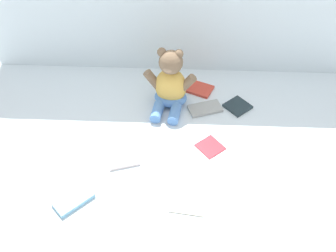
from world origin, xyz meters
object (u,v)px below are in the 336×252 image
Objects in this scene: book_case_1 at (188,202)px; book_case_5 at (198,89)px; book_case_4 at (74,200)px; book_case_6 at (205,109)px; book_case_7 at (210,146)px; book_case_0 at (123,158)px; book_case_3 at (238,106)px; book_case_2 at (146,143)px; teddy_bear at (170,85)px.

book_case_1 is 0.61m from book_case_5.
book_case_4 reaches higher than book_case_1.
book_case_6 reaches higher than book_case_7.
book_case_6 is (0.47, 0.49, -0.00)m from book_case_4.
book_case_1 is 0.48m from book_case_6.
book_case_0 is 1.22× the size of book_case_3.
book_case_0 reaches higher than book_case_2.
book_case_3 is at bearing -100.47° from book_case_6.
book_case_7 is (0.25, -0.01, -0.00)m from book_case_2.
book_case_2 is 0.82× the size of book_case_6.
book_case_3 is 0.80m from book_case_4.
teddy_bear is 0.31m from book_case_3.
book_case_7 is (0.09, 0.26, 0.00)m from book_case_1.
book_case_0 is 0.43m from book_case_6.
book_case_3 is (0.21, 0.50, 0.00)m from book_case_1.
book_case_7 is at bearing -104.58° from book_case_4.
book_case_3 is (0.46, 0.31, -0.00)m from book_case_0.
book_case_2 and book_case_7 have the same top height.
teddy_bear is 2.33× the size of book_case_0.
teddy_bear is at bearing -74.91° from book_case_4.
book_case_3 is at bearing -94.10° from book_case_4.
book_case_5 reaches higher than book_case_2.
book_case_4 reaches higher than book_case_2.
book_case_3 reaches higher than book_case_1.
book_case_2 is 0.44m from book_case_3.
book_case_2 is (0.08, 0.08, -0.00)m from book_case_0.
book_case_5 is (-0.17, 0.11, 0.00)m from book_case_3.
book_case_6 reaches higher than book_case_1.
book_case_1 is at bearing 25.22° from book_case_3.
book_case_0 is 0.51m from book_case_5.
book_case_5 is 1.35× the size of book_case_7.
teddy_bear reaches higher than book_case_6.
book_case_6 reaches higher than book_case_3.
book_case_0 is at bearing -80.83° from book_case_4.
book_case_6 is at bearing -32.99° from book_case_3.
book_case_3 is at bearing 153.95° from book_case_2.
book_case_2 is (-0.08, -0.24, -0.10)m from teddy_bear.
book_case_7 is at bearing -48.09° from teddy_bear.
book_case_0 is at bearing -7.53° from book_case_3.
book_case_0 is (-0.16, -0.33, -0.10)m from teddy_bear.
book_case_5 is at bearing -79.34° from book_case_4.
book_case_6 is (0.24, 0.21, 0.00)m from book_case_2.
book_case_0 is at bearing -10.64° from book_case_5.
book_case_6 is (0.03, -0.13, 0.00)m from book_case_5.
book_case_2 is at bearing -10.69° from book_case_3.
book_case_3 is at bearing 22.19° from book_case_7.
book_case_4 is 0.96× the size of book_case_6.
book_case_4 is at bearing -11.35° from book_case_5.
book_case_6 is at bearing -4.77° from teddy_bear.
teddy_bear is at bearing 136.30° from book_case_0.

